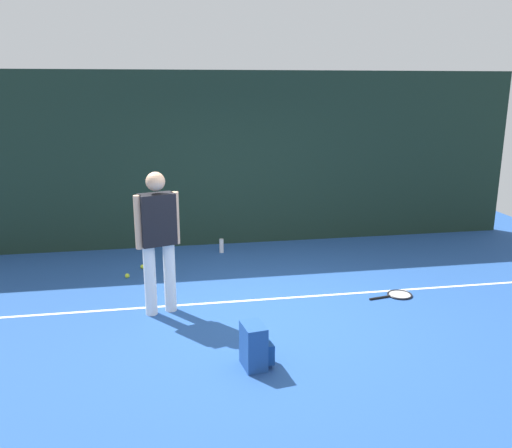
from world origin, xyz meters
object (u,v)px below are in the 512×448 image
tennis_ball_near_player (127,276)px  tennis_ball_by_fence (143,267)px  water_bottle (221,246)px  backpack (255,346)px  tennis_player (158,235)px  tennis_racket (398,295)px

tennis_ball_near_player → tennis_ball_by_fence: bearing=60.8°
tennis_ball_near_player → water_bottle: 1.73m
backpack → tennis_ball_by_fence: size_ratio=6.67×
tennis_player → backpack: 1.87m
backpack → tennis_ball_by_fence: 3.30m
tennis_player → water_bottle: tennis_player is taller
tennis_racket → tennis_player: bearing=169.2°
backpack → water_bottle: backpack is taller
tennis_player → tennis_ball_by_fence: bearing=-98.4°
tennis_ball_near_player → tennis_ball_by_fence: (0.20, 0.36, 0.00)m
tennis_player → backpack: bearing=103.5°
tennis_player → tennis_racket: (3.02, -0.02, -0.95)m
tennis_ball_near_player → tennis_ball_by_fence: same height
tennis_ball_near_player → water_bottle: water_bottle is taller
tennis_player → tennis_ball_near_player: bearing=-87.4°
tennis_racket → tennis_ball_by_fence: (-3.29, 1.65, 0.02)m
tennis_player → tennis_ball_by_fence: (-0.27, 1.63, -0.93)m
backpack → tennis_ball_by_fence: backpack is taller
tennis_ball_by_fence → water_bottle: water_bottle is taller
tennis_racket → backpack: size_ratio=1.44×
tennis_ball_by_fence → water_bottle: bearing=25.4°
backpack → tennis_ball_near_player: size_ratio=6.67×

